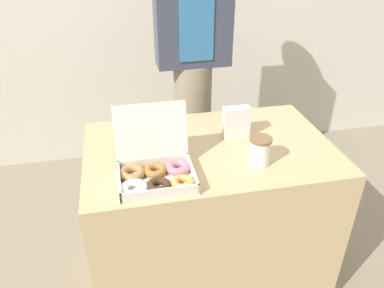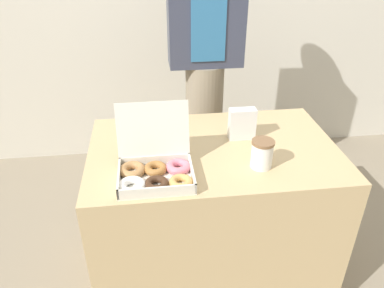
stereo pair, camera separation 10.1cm
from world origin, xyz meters
TOP-DOWN VIEW (x-y plane):
  - ground_plane at (0.00, 0.00)m, footprint 14.00×14.00m
  - table at (0.00, 0.00)m, footprint 1.11×0.70m
  - donut_box at (-0.27, -0.20)m, footprint 0.32×0.29m
  - coffee_cup at (0.17, -0.17)m, footprint 0.09×0.09m
  - napkin_holder at (0.14, 0.07)m, footprint 0.12×0.05m
  - person_customer at (0.06, 0.65)m, footprint 0.41×0.23m

SIDE VIEW (x-z plane):
  - ground_plane at x=0.00m, z-range 0.00..0.00m
  - table at x=0.00m, z-range 0.00..0.77m
  - donut_box at x=-0.27m, z-range 0.67..0.94m
  - coffee_cup at x=0.17m, z-range 0.77..0.89m
  - napkin_holder at x=0.14m, z-range 0.77..0.91m
  - person_customer at x=0.06m, z-range 0.08..1.84m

